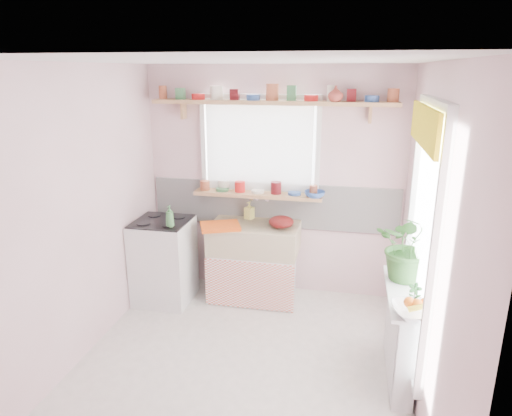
# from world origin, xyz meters

# --- Properties ---
(room) EXTENTS (3.20, 3.20, 3.20)m
(room) POSITION_xyz_m (0.66, 0.86, 1.37)
(room) COLOR white
(room) RESTS_ON ground
(sink_unit) EXTENTS (0.95, 0.65, 1.11)m
(sink_unit) POSITION_xyz_m (-0.15, 1.29, 0.43)
(sink_unit) COLOR white
(sink_unit) RESTS_ON ground
(cooker) EXTENTS (0.58, 0.58, 0.93)m
(cooker) POSITION_xyz_m (-1.10, 1.05, 0.46)
(cooker) COLOR white
(cooker) RESTS_ON ground
(radiator_ledge) EXTENTS (0.22, 0.95, 0.78)m
(radiator_ledge) POSITION_xyz_m (1.30, 0.20, 0.40)
(radiator_ledge) COLOR white
(radiator_ledge) RESTS_ON ground
(windowsill) EXTENTS (1.40, 0.22, 0.04)m
(windowsill) POSITION_xyz_m (-0.15, 1.48, 1.14)
(windowsill) COLOR tan
(windowsill) RESTS_ON room
(pine_shelf) EXTENTS (2.52, 0.24, 0.04)m
(pine_shelf) POSITION_xyz_m (0.00, 1.47, 2.12)
(pine_shelf) COLOR tan
(pine_shelf) RESTS_ON room
(shelf_crockery) EXTENTS (2.47, 0.11, 0.12)m
(shelf_crockery) POSITION_xyz_m (-0.02, 1.47, 2.19)
(shelf_crockery) COLOR #A55133
(shelf_crockery) RESTS_ON pine_shelf
(sill_crockery) EXTENTS (1.35, 0.11, 0.12)m
(sill_crockery) POSITION_xyz_m (-0.17, 1.48, 1.22)
(sill_crockery) COLOR #A55133
(sill_crockery) RESTS_ON windowsill
(dish_tray) EXTENTS (0.49, 0.43, 0.04)m
(dish_tray) POSITION_xyz_m (-0.48, 1.13, 0.87)
(dish_tray) COLOR #F05915
(dish_tray) RESTS_ON sink_unit
(colander) EXTENTS (0.27, 0.27, 0.12)m
(colander) POSITION_xyz_m (0.14, 1.29, 0.91)
(colander) COLOR #580F0F
(colander) RESTS_ON sink_unit
(jade_plant) EXTENTS (0.60, 0.55, 0.58)m
(jade_plant) POSITION_xyz_m (1.33, 0.42, 1.07)
(jade_plant) COLOR #2E5B24
(jade_plant) RESTS_ON radiator_ledge
(fruit_bowl) EXTENTS (0.39, 0.39, 0.08)m
(fruit_bowl) POSITION_xyz_m (1.33, -0.20, 0.82)
(fruit_bowl) COLOR silver
(fruit_bowl) RESTS_ON radiator_ledge
(herb_pot) EXTENTS (0.12, 0.10, 0.19)m
(herb_pot) POSITION_xyz_m (1.33, -0.05, 0.87)
(herb_pot) COLOR #2B6C2F
(herb_pot) RESTS_ON radiator_ledge
(soap_bottle_sink) EXTENTS (0.11, 0.12, 0.19)m
(soap_bottle_sink) POSITION_xyz_m (-0.25, 1.50, 0.95)
(soap_bottle_sink) COLOR #DFD863
(soap_bottle_sink) RESTS_ON sink_unit
(sill_cup) EXTENTS (0.16, 0.16, 0.11)m
(sill_cup) POSITION_xyz_m (-0.54, 1.54, 1.21)
(sill_cup) COLOR silver
(sill_cup) RESTS_ON windowsill
(sill_bowl) EXTENTS (0.27, 0.27, 0.07)m
(sill_bowl) POSITION_xyz_m (0.47, 1.42, 1.19)
(sill_bowl) COLOR #365DB0
(sill_bowl) RESTS_ON windowsill
(shelf_vase) EXTENTS (0.15, 0.15, 0.15)m
(shelf_vase) POSITION_xyz_m (0.63, 1.41, 2.22)
(shelf_vase) COLOR #A03B31
(shelf_vase) RESTS_ON pine_shelf
(cooker_bottle) EXTENTS (0.09, 0.09, 0.22)m
(cooker_bottle) POSITION_xyz_m (-0.93, 0.88, 1.03)
(cooker_bottle) COLOR #408145
(cooker_bottle) RESTS_ON cooker
(fruit) EXTENTS (0.20, 0.14, 0.10)m
(fruit) POSITION_xyz_m (1.34, -0.19, 0.88)
(fruit) COLOR orange
(fruit) RESTS_ON fruit_bowl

